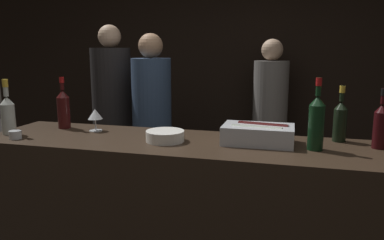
# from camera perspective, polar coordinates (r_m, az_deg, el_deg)

# --- Properties ---
(wall_back_chalkboard) EXTENTS (6.40, 0.06, 2.80)m
(wall_back_chalkboard) POSITION_cam_1_polar(r_m,az_deg,el_deg) (4.20, 7.64, 7.97)
(wall_back_chalkboard) COLOR black
(wall_back_chalkboard) RESTS_ON ground_plane
(bar_counter) EXTENTS (2.47, 0.62, 1.08)m
(bar_counter) POSITION_cam_1_polar(r_m,az_deg,el_deg) (2.32, -0.21, -16.38)
(bar_counter) COLOR #2D2116
(bar_counter) RESTS_ON ground_plane
(ice_bin_with_bottles) EXTENTS (0.39, 0.24, 0.11)m
(ice_bin_with_bottles) POSITION_cam_1_polar(r_m,az_deg,el_deg) (2.11, 10.09, -2.04)
(ice_bin_with_bottles) COLOR #B7BABF
(ice_bin_with_bottles) RESTS_ON bar_counter
(bowl_white) EXTENTS (0.22, 0.22, 0.06)m
(bowl_white) POSITION_cam_1_polar(r_m,az_deg,el_deg) (2.14, -4.12, -2.39)
(bowl_white) COLOR silver
(bowl_white) RESTS_ON bar_counter
(wine_glass) EXTENTS (0.09, 0.09, 0.14)m
(wine_glass) POSITION_cam_1_polar(r_m,az_deg,el_deg) (2.46, -14.54, 0.76)
(wine_glass) COLOR silver
(wine_glass) RESTS_ON bar_counter
(candle_votive) EXTENTS (0.07, 0.07, 0.05)m
(candle_votive) POSITION_cam_1_polar(r_m,az_deg,el_deg) (2.42, -25.33, -2.04)
(candle_votive) COLOR silver
(candle_votive) RESTS_ON bar_counter
(red_wine_bottle_burgundy) EXTENTS (0.08, 0.08, 0.38)m
(red_wine_bottle_burgundy) POSITION_cam_1_polar(r_m,az_deg,el_deg) (2.03, 18.43, -0.18)
(red_wine_bottle_burgundy) COLOR black
(red_wine_bottle_burgundy) RESTS_ON bar_counter
(red_wine_bottle_black_foil) EXTENTS (0.07, 0.07, 0.32)m
(red_wine_bottle_black_foil) POSITION_cam_1_polar(r_m,az_deg,el_deg) (2.20, 26.82, -0.64)
(red_wine_bottle_black_foil) COLOR black
(red_wine_bottle_black_foil) RESTS_ON bar_counter
(red_wine_bottle_tall) EXTENTS (0.08, 0.08, 0.34)m
(red_wine_bottle_tall) POSITION_cam_1_polar(r_m,az_deg,el_deg) (2.61, -19.00, 1.77)
(red_wine_bottle_tall) COLOR #380F0F
(red_wine_bottle_tall) RESTS_ON bar_counter
(champagne_bottle) EXTENTS (0.07, 0.07, 0.32)m
(champagne_bottle) POSITION_cam_1_polar(r_m,az_deg,el_deg) (2.27, 21.65, 0.07)
(champagne_bottle) COLOR black
(champagne_bottle) RESTS_ON bar_counter
(rose_wine_bottle) EXTENTS (0.08, 0.08, 0.34)m
(rose_wine_bottle) POSITION_cam_1_polar(r_m,az_deg,el_deg) (2.56, -26.26, 0.97)
(rose_wine_bottle) COLOR #B2B7AD
(rose_wine_bottle) RESTS_ON bar_counter
(person_in_hoodie) EXTENTS (0.34, 0.34, 1.70)m
(person_in_hoodie) POSITION_cam_1_polar(r_m,az_deg,el_deg) (3.83, 11.76, 0.78)
(person_in_hoodie) COLOR black
(person_in_hoodie) RESTS_ON ground_plane
(person_blond_tee) EXTENTS (0.37, 0.37, 1.82)m
(person_blond_tee) POSITION_cam_1_polar(r_m,az_deg,el_deg) (3.65, -12.03, 1.38)
(person_blond_tee) COLOR black
(person_blond_tee) RESTS_ON ground_plane
(person_grey_polo) EXTENTS (0.34, 0.34, 1.73)m
(person_grey_polo) POSITION_cam_1_polar(r_m,az_deg,el_deg) (3.30, -6.10, -0.25)
(person_grey_polo) COLOR black
(person_grey_polo) RESTS_ON ground_plane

